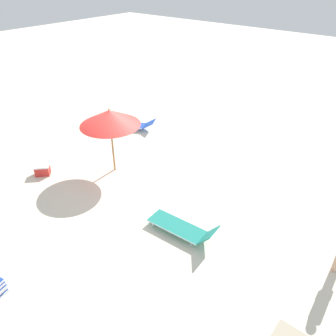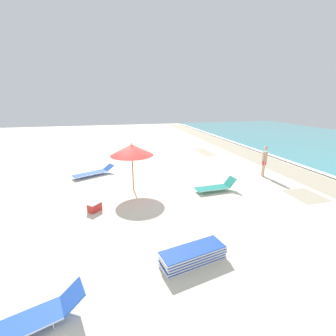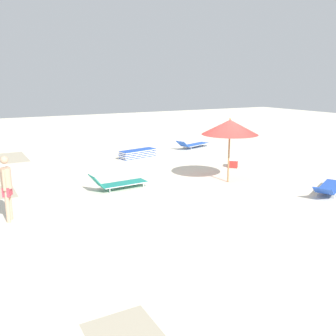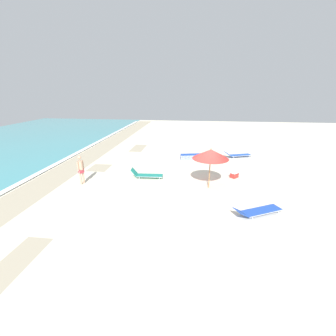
# 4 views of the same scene
# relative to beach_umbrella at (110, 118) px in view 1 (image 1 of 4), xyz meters

# --- Properties ---
(ground_plane) EXTENTS (60.00, 60.00, 0.16)m
(ground_plane) POSITION_rel_beach_umbrella_xyz_m (-0.28, 0.53, -2.10)
(ground_plane) COLOR beige
(beach_umbrella) EXTENTS (2.03, 2.03, 2.35)m
(beach_umbrella) POSITION_rel_beach_umbrella_xyz_m (0.00, 0.00, 0.00)
(beach_umbrella) COLOR #9E7547
(beach_umbrella) RESTS_ON ground_plane
(sun_lounger_under_umbrella) EXTENTS (1.61, 2.38, 0.46)m
(sun_lounger_under_umbrella) POSITION_rel_beach_umbrella_xyz_m (-2.76, -2.05, -1.81)
(sun_lounger_under_umbrella) COLOR blue
(sun_lounger_under_umbrella) RESTS_ON ground_plane
(sun_lounger_near_water_left) EXTENTS (0.73, 2.03, 0.61)m
(sun_lounger_near_water_left) POSITION_rel_beach_umbrella_xyz_m (1.07, 3.89, -1.79)
(sun_lounger_near_water_left) COLOR #1E8475
(sun_lounger_near_water_left) RESTS_ON ground_plane
(cooler_box) EXTENTS (0.60, 0.60, 0.37)m
(cooler_box) POSITION_rel_beach_umbrella_xyz_m (1.82, -1.72, -1.83)
(cooler_box) COLOR red
(cooler_box) RESTS_ON ground_plane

